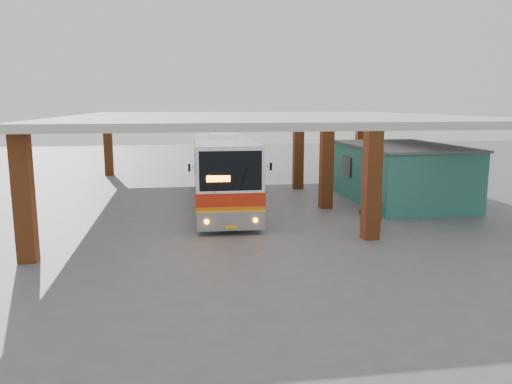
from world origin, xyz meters
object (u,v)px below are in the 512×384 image
object	(u,v)px
motorcycle	(376,207)
red_chair	(333,184)
coach_bus	(221,169)
pedestrian	(377,210)

from	to	relation	value
motorcycle	red_chair	distance (m)	7.76
motorcycle	red_chair	size ratio (longest dim) A/B	2.51
red_chair	coach_bus	bearing A→B (deg)	-153.90
red_chair	pedestrian	bearing A→B (deg)	-96.58
pedestrian	red_chair	distance (m)	9.86
coach_bus	red_chair	size ratio (longest dim) A/B	17.43
pedestrian	red_chair	world-z (taller)	pedestrian
motorcycle	red_chair	world-z (taller)	motorcycle
motorcycle	pedestrian	distance (m)	2.21
coach_bus	motorcycle	distance (m)	8.20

